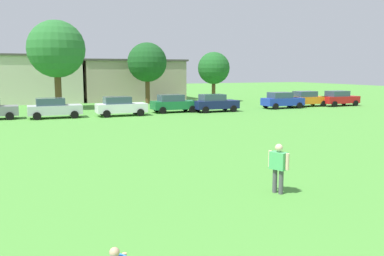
% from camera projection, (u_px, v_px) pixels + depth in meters
% --- Properties ---
extents(ground_plane, '(160.00, 160.00, 0.00)m').
position_uv_depth(ground_plane, '(70.00, 123.00, 31.17)').
color(ground_plane, '#4C9338').
extents(adult_bystander, '(0.48, 0.73, 1.64)m').
position_uv_depth(adult_bystander, '(278.00, 164.00, 13.47)').
color(adult_bystander, '#4C4C51').
rests_on(adult_bystander, ground).
extents(parked_car_silver_1, '(4.30, 2.02, 1.68)m').
position_uv_depth(parked_car_silver_1, '(54.00, 108.00, 34.48)').
color(parked_car_silver_1, silver).
rests_on(parked_car_silver_1, ground).
extents(parked_car_white_2, '(4.30, 2.02, 1.68)m').
position_uv_depth(parked_car_white_2, '(120.00, 106.00, 36.15)').
color(parked_car_white_2, white).
rests_on(parked_car_white_2, ground).
extents(parked_car_green_3, '(4.30, 2.02, 1.68)m').
position_uv_depth(parked_car_green_3, '(173.00, 103.00, 39.18)').
color(parked_car_green_3, '#196B38').
rests_on(parked_car_green_3, ground).
extents(parked_car_navy_4, '(4.30, 2.02, 1.68)m').
position_uv_depth(parked_car_navy_4, '(215.00, 103.00, 39.70)').
color(parked_car_navy_4, '#141E4C').
rests_on(parked_car_navy_4, ground).
extents(parked_car_blue_5, '(4.30, 2.02, 1.68)m').
position_uv_depth(parked_car_blue_5, '(282.00, 100.00, 43.25)').
color(parked_car_blue_5, '#1E38AD').
rests_on(parked_car_blue_5, ground).
extents(parked_car_orange_6, '(4.30, 2.02, 1.68)m').
position_uv_depth(parked_car_orange_6, '(307.00, 99.00, 45.40)').
color(parked_car_orange_6, orange).
rests_on(parked_car_orange_6, ground).
extents(parked_car_red_7, '(4.30, 2.02, 1.68)m').
position_uv_depth(parked_car_red_7, '(339.00, 98.00, 46.11)').
color(parked_car_red_7, red).
rests_on(parked_car_red_7, ground).
extents(tree_center, '(5.72, 5.72, 8.91)m').
position_uv_depth(tree_center, '(56.00, 49.00, 41.50)').
color(tree_center, brown).
rests_on(tree_center, ground).
extents(tree_right, '(4.59, 4.59, 7.16)m').
position_uv_depth(tree_right, '(147.00, 62.00, 48.56)').
color(tree_right, brown).
rests_on(tree_right, ground).
extents(tree_far_right, '(3.97, 3.97, 6.18)m').
position_uv_depth(tree_far_right, '(214.00, 68.00, 51.57)').
color(tree_far_right, brown).
rests_on(tree_far_right, ground).
extents(house_left, '(10.03, 8.98, 5.78)m').
position_uv_depth(house_left, '(38.00, 79.00, 51.31)').
color(house_left, beige).
rests_on(house_left, ground).
extents(house_right, '(13.27, 8.99, 5.30)m').
position_uv_depth(house_right, '(130.00, 80.00, 55.76)').
color(house_right, tan).
rests_on(house_right, ground).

